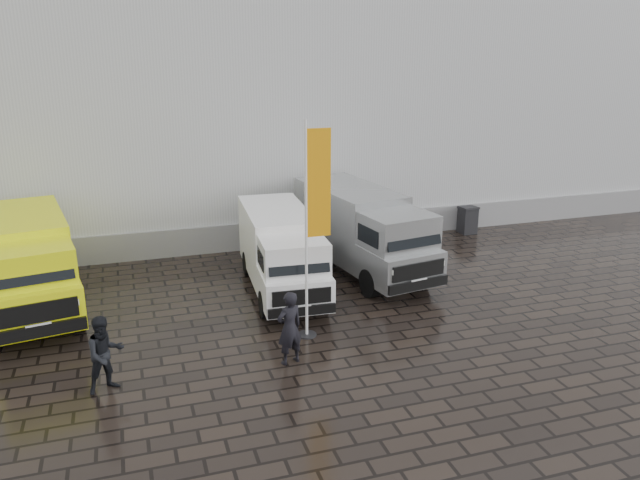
# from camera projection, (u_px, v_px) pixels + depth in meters

# --- Properties ---
(ground) EXTENTS (120.00, 120.00, 0.00)m
(ground) POSITION_uv_depth(u_px,v_px,m) (332.00, 341.00, 15.87)
(ground) COLOR black
(ground) RESTS_ON ground
(exhibition_hall) EXTENTS (44.00, 16.00, 12.00)m
(exhibition_hall) POSITION_uv_depth(u_px,v_px,m) (263.00, 71.00, 29.17)
(exhibition_hall) COLOR silver
(exhibition_hall) RESTS_ON ground
(hall_plinth) EXTENTS (44.00, 0.15, 1.00)m
(hall_plinth) POSITION_uv_depth(u_px,v_px,m) (314.00, 230.00, 23.52)
(hall_plinth) COLOR gray
(hall_plinth) RESTS_ON ground
(van_yellow) EXTENTS (3.18, 6.06, 2.66)m
(van_yellow) POSITION_uv_depth(u_px,v_px,m) (27.00, 268.00, 17.18)
(van_yellow) COLOR #E8F30C
(van_yellow) RESTS_ON ground
(van_white) EXTENTS (2.19, 5.65, 2.40)m
(van_white) POSITION_uv_depth(u_px,v_px,m) (281.00, 254.00, 18.70)
(van_white) COLOR white
(van_white) RESTS_ON ground
(van_silver) EXTENTS (3.05, 6.45, 2.68)m
(van_silver) POSITION_uv_depth(u_px,v_px,m) (363.00, 233.00, 20.32)
(van_silver) COLOR #A1A4A6
(van_silver) RESTS_ON ground
(flagpole) EXTENTS (0.88, 0.50, 5.56)m
(flagpole) POSITION_uv_depth(u_px,v_px,m) (313.00, 218.00, 15.28)
(flagpole) COLOR black
(flagpole) RESTS_ON ground
(wheelie_bin) EXTENTS (0.67, 0.67, 1.08)m
(wheelie_bin) POSITION_uv_depth(u_px,v_px,m) (467.00, 220.00, 24.75)
(wheelie_bin) COLOR black
(wheelie_bin) RESTS_ON ground
(person_front) EXTENTS (0.76, 0.61, 1.80)m
(person_front) POSITION_uv_depth(u_px,v_px,m) (289.00, 328.00, 14.53)
(person_front) COLOR black
(person_front) RESTS_ON ground
(person_tent) EXTENTS (1.02, 0.91, 1.73)m
(person_tent) POSITION_uv_depth(u_px,v_px,m) (105.00, 354.00, 13.39)
(person_tent) COLOR black
(person_tent) RESTS_ON ground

